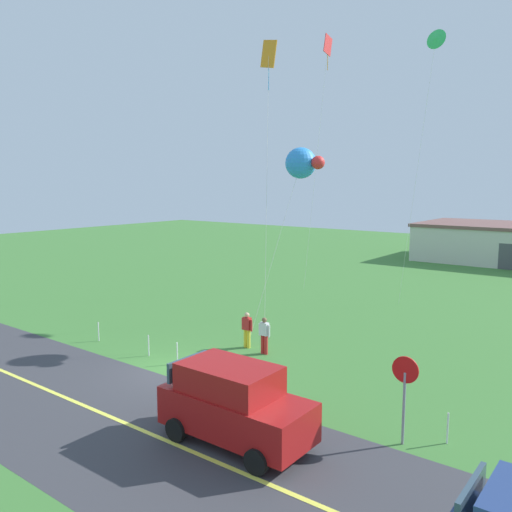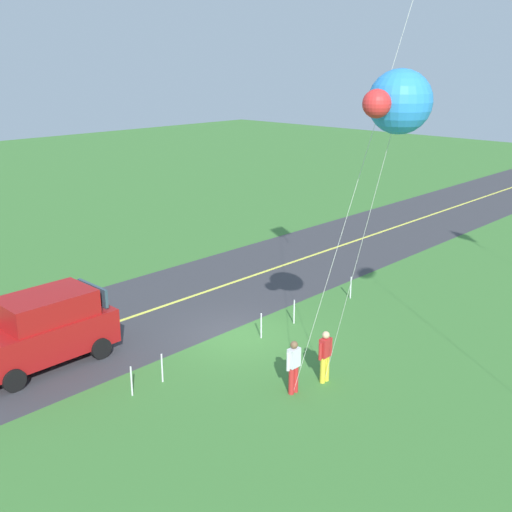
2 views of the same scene
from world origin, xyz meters
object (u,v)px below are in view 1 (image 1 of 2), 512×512
(kite_blue_mid, at_px, (302,163))
(kite_yellow_high, at_px, (435,40))
(kite_red_low, at_px, (269,61))
(kite_green_far, at_px, (327,52))
(person_adult_near, at_px, (264,334))
(person_adult_companion, at_px, (247,329))
(stop_sign, at_px, (405,383))
(car_suv_foreground, at_px, (234,403))

(kite_blue_mid, bearing_deg, kite_yellow_high, 75.38)
(kite_red_low, height_order, kite_green_far, kite_green_far)
(person_adult_near, bearing_deg, kite_red_low, -150.77)
(person_adult_companion, bearing_deg, kite_blue_mid, -26.22)
(person_adult_near, bearing_deg, stop_sign, 58.78)
(person_adult_companion, relative_size, kite_red_low, 0.12)
(stop_sign, bearing_deg, kite_red_low, 145.11)
(stop_sign, xyz_separation_m, person_adult_near, (-7.76, 3.97, -0.94))
(person_adult_near, relative_size, kite_red_low, 0.12)
(person_adult_companion, relative_size, kite_yellow_high, 0.10)
(stop_sign, relative_size, kite_red_low, 0.19)
(person_adult_companion, relative_size, kite_blue_mid, 0.18)
(car_suv_foreground, relative_size, person_adult_companion, 2.75)
(kite_red_low, bearing_deg, kite_green_far, 107.00)
(person_adult_companion, height_order, kite_blue_mid, kite_blue_mid)
(person_adult_near, bearing_deg, kite_green_far, -163.67)
(kite_blue_mid, distance_m, kite_green_far, 14.54)
(kite_green_far, bearing_deg, kite_red_low, -73.00)
(kite_green_far, bearing_deg, person_adult_companion, -73.46)
(stop_sign, relative_size, person_adult_companion, 1.60)
(car_suv_foreground, distance_m, person_adult_companion, 8.63)
(car_suv_foreground, relative_size, stop_sign, 1.72)
(car_suv_foreground, xyz_separation_m, kite_red_low, (-5.68, 9.42, 11.65))
(kite_red_low, bearing_deg, person_adult_near, -56.66)
(stop_sign, bearing_deg, person_adult_near, 152.89)
(car_suv_foreground, distance_m, kite_green_far, 27.01)
(person_adult_near, bearing_deg, kite_yellow_high, 164.42)
(car_suv_foreground, relative_size, kite_green_far, 0.26)
(car_suv_foreground, xyz_separation_m, kite_yellow_high, (-1.43, 19.08, 13.84))
(kite_green_far, bearing_deg, car_suv_foreground, -66.23)
(car_suv_foreground, bearing_deg, kite_red_low, 121.09)
(person_adult_companion, bearing_deg, kite_green_far, 14.43)
(kite_red_low, height_order, kite_blue_mid, kite_red_low)
(kite_red_low, distance_m, kite_green_far, 12.24)
(person_adult_near, bearing_deg, person_adult_companion, -105.92)
(car_suv_foreground, bearing_deg, kite_yellow_high, 94.27)
(stop_sign, height_order, kite_blue_mid, kite_blue_mid)
(person_adult_near, height_order, kite_red_low, kite_red_low)
(person_adult_near, bearing_deg, kite_blue_mid, 175.52)
(stop_sign, xyz_separation_m, kite_red_low, (-9.51, 6.64, 11.00))
(person_adult_near, height_order, kite_blue_mid, kite_blue_mid)
(car_suv_foreground, height_order, stop_sign, stop_sign)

